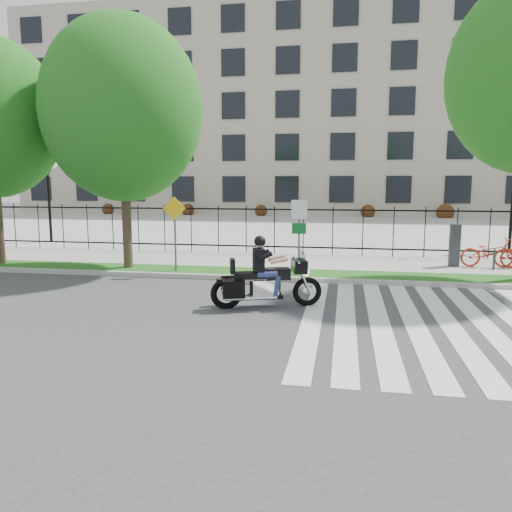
# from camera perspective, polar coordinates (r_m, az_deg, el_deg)

# --- Properties ---
(ground) EXTENTS (120.00, 120.00, 0.00)m
(ground) POSITION_cam_1_polar(r_m,az_deg,el_deg) (12.03, -4.09, -6.54)
(ground) COLOR #343437
(ground) RESTS_ON ground
(curb) EXTENTS (60.00, 0.20, 0.15)m
(curb) POSITION_cam_1_polar(r_m,az_deg,el_deg) (15.92, -0.47, -2.55)
(curb) COLOR #A19F98
(curb) RESTS_ON ground
(grass_verge) EXTENTS (60.00, 1.50, 0.15)m
(grass_verge) POSITION_cam_1_polar(r_m,az_deg,el_deg) (16.75, 0.06, -2.00)
(grass_verge) COLOR #185214
(grass_verge) RESTS_ON ground
(sidewalk) EXTENTS (60.00, 3.50, 0.15)m
(sidewalk) POSITION_cam_1_polar(r_m,az_deg,el_deg) (19.18, 1.37, -0.68)
(sidewalk) COLOR gray
(sidewalk) RESTS_ON ground
(plaza) EXTENTS (80.00, 34.00, 0.10)m
(plaza) POSITION_cam_1_polar(r_m,az_deg,el_deg) (36.51, 5.59, 3.56)
(plaza) COLOR gray
(plaza) RESTS_ON ground
(crosswalk_stripes) EXTENTS (5.70, 8.00, 0.01)m
(crosswalk_stripes) POSITION_cam_1_polar(r_m,az_deg,el_deg) (11.84, 19.37, -7.22)
(crosswalk_stripes) COLOR silver
(crosswalk_stripes) RESTS_ON ground
(iron_fence) EXTENTS (30.00, 0.06, 2.00)m
(iron_fence) POSITION_cam_1_polar(r_m,az_deg,el_deg) (20.76, 2.12, 3.00)
(iron_fence) COLOR black
(iron_fence) RESTS_ON sidewalk
(office_building) EXTENTS (60.00, 21.90, 20.15)m
(office_building) POSITION_cam_1_polar(r_m,az_deg,el_deg) (56.68, 7.41, 15.28)
(office_building) COLOR #AB9C8A
(office_building) RESTS_ON ground
(lamp_post_left) EXTENTS (1.06, 0.70, 4.25)m
(lamp_post_left) POSITION_cam_1_polar(r_m,az_deg,el_deg) (27.62, -22.70, 7.97)
(lamp_post_left) COLOR black
(lamp_post_left) RESTS_ON ground
(street_tree_1) EXTENTS (5.37, 5.37, 8.47)m
(street_tree_1) POSITION_cam_1_polar(r_m,az_deg,el_deg) (18.01, -15.00, 15.87)
(street_tree_1) COLOR #33271C
(street_tree_1) RESTS_ON grass_verge
(sign_pole_regulatory) EXTENTS (0.50, 0.09, 2.50)m
(sign_pole_regulatory) POSITION_cam_1_polar(r_m,az_deg,el_deg) (15.97, 4.94, 3.49)
(sign_pole_regulatory) COLOR #59595B
(sign_pole_regulatory) RESTS_ON grass_verge
(sign_pole_warning) EXTENTS (0.78, 0.09, 2.49)m
(sign_pole_warning) POSITION_cam_1_polar(r_m,az_deg,el_deg) (16.86, -9.27, 3.67)
(sign_pole_warning) COLOR #59595B
(sign_pole_warning) RESTS_ON grass_verge
(motorcycle_rider) EXTENTS (2.73, 1.30, 2.17)m
(motorcycle_rider) POSITION_cam_1_polar(r_m,az_deg,el_deg) (12.44, 1.16, -2.61)
(motorcycle_rider) COLOR black
(motorcycle_rider) RESTS_ON ground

